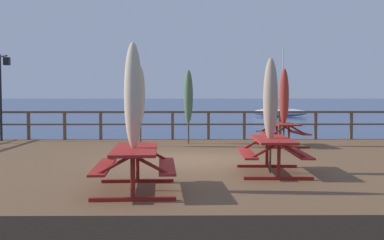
% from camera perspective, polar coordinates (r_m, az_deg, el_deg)
% --- Properties ---
extents(ground_plane, '(600.00, 600.00, 0.00)m').
position_cam_1_polar(ground_plane, '(12.56, 0.05, -7.90)').
color(ground_plane, navy).
extents(wooden_deck, '(15.47, 11.56, 0.68)m').
position_cam_1_polar(wooden_deck, '(12.50, 0.05, -6.36)').
color(wooden_deck, brown).
rests_on(wooden_deck, ground).
extents(railing_waterside_far, '(15.27, 0.10, 1.09)m').
position_cam_1_polar(railing_waterside_far, '(17.98, -0.18, -0.05)').
color(railing_waterside_far, brown).
rests_on(railing_waterside_far, wooden_deck).
extents(picnic_table_back_right, '(1.45, 2.02, 0.78)m').
position_cam_1_polar(picnic_table_back_right, '(10.37, 9.76, -3.33)').
color(picnic_table_back_right, maroon).
rests_on(picnic_table_back_right, wooden_deck).
extents(picnic_table_front_left, '(1.55, 1.83, 0.78)m').
position_cam_1_polar(picnic_table_front_left, '(15.91, 10.96, -1.16)').
color(picnic_table_front_left, maroon).
rests_on(picnic_table_front_left, wooden_deck).
extents(picnic_table_mid_centre, '(1.51, 2.05, 0.78)m').
position_cam_1_polar(picnic_table_mid_centre, '(8.40, -6.91, -4.80)').
color(picnic_table_mid_centre, maroon).
rests_on(picnic_table_mid_centre, wooden_deck).
extents(patio_umbrella_tall_mid_right, '(0.32, 0.32, 2.52)m').
position_cam_1_polar(patio_umbrella_tall_mid_right, '(10.34, 9.52, 2.44)').
color(patio_umbrella_tall_mid_right, '#4C3828').
rests_on(patio_umbrella_tall_mid_right, wooden_deck).
extents(patio_umbrella_tall_back_left, '(0.32, 0.32, 2.59)m').
position_cam_1_polar(patio_umbrella_tall_back_left, '(15.96, 11.13, 2.80)').
color(patio_umbrella_tall_back_left, '#4C3828').
rests_on(patio_umbrella_tall_back_left, wooden_deck).
extents(patio_umbrella_tall_back_right, '(0.32, 0.32, 2.64)m').
position_cam_1_polar(patio_umbrella_tall_back_right, '(8.37, -7.17, 2.85)').
color(patio_umbrella_tall_back_right, '#4C3828').
rests_on(patio_umbrella_tall_back_right, wooden_deck).
extents(patio_umbrella_short_back, '(0.32, 0.32, 2.59)m').
position_cam_1_polar(patio_umbrella_short_back, '(16.42, -0.44, 2.85)').
color(patio_umbrella_short_back, '#4C3828').
rests_on(patio_umbrella_short_back, wooden_deck).
extents(patio_umbrella_tall_front, '(0.32, 0.32, 2.67)m').
position_cam_1_polar(patio_umbrella_tall_front, '(15.63, -6.31, 3.02)').
color(patio_umbrella_tall_front, '#4C3828').
rests_on(patio_umbrella_tall_front, wooden_deck).
extents(lamp_post_hooked, '(0.55, 0.52, 3.20)m').
position_cam_1_polar(lamp_post_hooked, '(18.54, -22.03, 4.09)').
color(lamp_post_hooked, black).
rests_on(lamp_post_hooked, wooden_deck).
extents(sailboat_distant, '(6.23, 3.04, 7.72)m').
position_cam_1_polar(sailboat_distant, '(52.72, 10.62, 0.97)').
color(sailboat_distant, silver).
rests_on(sailboat_distant, ground).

